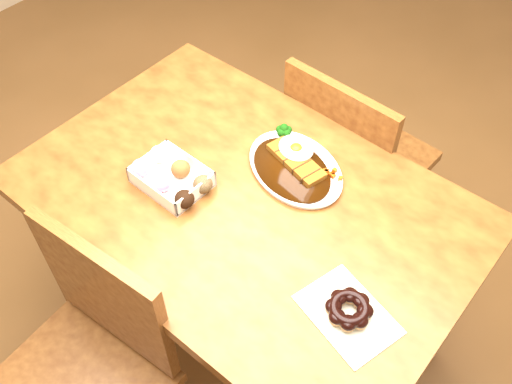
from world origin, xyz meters
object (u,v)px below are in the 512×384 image
Objects in this scene: chair_far at (351,160)px; pon_de_ring at (349,310)px; katsu_curry_plate at (295,165)px; chair_near at (87,368)px; table at (245,220)px; donut_box at (172,177)px.

chair_far is 3.46× the size of pon_de_ring.
katsu_curry_plate is at bearing 95.10° from chair_far.
chair_near is at bearing -139.46° from pon_de_ring.
table is 0.21m from katsu_curry_plate.
table is 1.38× the size of chair_far.
pon_de_ring is at bearing -2.57° from donut_box.
donut_box is at bearing -154.25° from table.
pon_de_ring is (0.38, -0.65, 0.29)m from chair_far.
pon_de_ring is (0.40, -0.11, 0.12)m from table.
chair_far is 0.81m from pon_de_ring.
donut_box is at bearing -130.83° from katsu_curry_plate.
katsu_curry_plate is (0.13, 0.70, 0.29)m from chair_near.
pon_de_ring is at bearing -15.78° from table.
katsu_curry_plate is 1.42× the size of pon_de_ring.
chair_far is 0.72m from donut_box.
chair_near is 0.55m from donut_box.
table is 0.24m from donut_box.
pon_de_ring is (0.59, -0.03, -0.01)m from donut_box.
pon_de_ring reaches higher than table.
table is 4.78× the size of pon_de_ring.
table is at bearing -103.14° from katsu_curry_plate.
donut_box is 0.59m from pon_de_ring.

